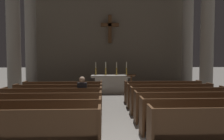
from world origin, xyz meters
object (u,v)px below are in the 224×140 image
at_px(column_right_fourth, 188,41).
at_px(lectern, 131,86).
at_px(pew_right_row_3, 189,106).
at_px(altar, 111,83).
at_px(pew_left_row_6, 63,92).
at_px(lone_worshipper, 82,94).
at_px(pew_left_row_5, 59,96).
at_px(candlestick_inner_left, 106,71).
at_px(pew_right_row_5, 169,95).
at_px(column_left_third, 13,36).
at_px(pew_left_row_4, 53,101).
at_px(pew_right_row_4, 178,100).
at_px(column_right_third, 207,37).
at_px(candlestick_inner_right, 117,71).
at_px(candlestick_outer_left, 96,71).
at_px(column_left_fourth, 31,40).
at_px(pew_right_row_6, 162,91).
at_px(pew_right_row_2, 205,115).
at_px(pew_left_row_2, 34,117).
at_px(candlestick_outer_right, 126,71).
at_px(pew_left_row_1, 19,131).
at_px(pew_left_row_3, 45,108).

relative_size(column_right_fourth, lectern, 5.37).
xyz_separation_m(pew_right_row_3, altar, (-2.17, 5.49, 0.06)).
relative_size(pew_left_row_6, lone_worshipper, 2.53).
xyz_separation_m(pew_left_row_5, candlestick_inner_left, (1.87, 3.51, 0.76)).
bearing_deg(pew_right_row_5, altar, 121.71).
xyz_separation_m(column_left_third, lone_worshipper, (3.57, -3.17, -2.32)).
xyz_separation_m(pew_left_row_4, altar, (2.17, 4.50, 0.06)).
distance_m(pew_right_row_4, column_right_third, 4.83).
bearing_deg(candlestick_inner_right, candlestick_outer_left, 180.00).
bearing_deg(column_left_fourth, candlestick_outer_left, -16.75).
xyz_separation_m(pew_left_row_5, pew_left_row_6, (0.00, 0.99, 0.00)).
bearing_deg(column_left_fourth, pew_right_row_5, -34.12).
bearing_deg(pew_right_row_6, column_left_fourth, 151.89).
distance_m(pew_right_row_2, pew_right_row_5, 2.97).
bearing_deg(pew_left_row_4, pew_left_row_2, -90.00).
height_order(pew_left_row_2, lone_worshipper, lone_worshipper).
distance_m(pew_left_row_4, column_right_fourth, 9.28).
xyz_separation_m(pew_left_row_5, column_left_fourth, (-2.57, 4.68, 2.53)).
relative_size(pew_right_row_5, lectern, 2.89).
bearing_deg(column_left_fourth, column_left_third, -90.00).
distance_m(pew_left_row_6, lectern, 3.39).
height_order(column_right_fourth, candlestick_outer_right, column_right_fourth).
bearing_deg(pew_right_row_2, lone_worshipper, 148.79).
distance_m(altar, candlestick_outer_right, 1.10).
relative_size(column_left_third, lectern, 5.37).
distance_m(pew_left_row_2, pew_right_row_6, 5.87).
height_order(pew_left_row_1, column_right_fourth, column_right_fourth).
height_order(pew_left_row_1, pew_right_row_4, same).
bearing_deg(lone_worshipper, pew_left_row_4, -177.82).
distance_m(pew_right_row_2, candlestick_inner_left, 6.97).
bearing_deg(column_left_third, lone_worshipper, -41.59).
height_order(column_left_third, altar, column_left_third).
height_order(pew_right_row_2, lone_worshipper, lone_worshipper).
bearing_deg(pew_left_row_6, pew_left_row_2, -90.00).
bearing_deg(pew_right_row_5, pew_left_row_3, -155.46).
bearing_deg(pew_right_row_5, candlestick_inner_right, 118.03).
relative_size(column_left_fourth, lone_worshipper, 4.69).
bearing_deg(column_right_fourth, pew_right_row_6, -124.87).
xyz_separation_m(column_right_fourth, candlestick_inner_left, (-5.04, -1.17, -1.77)).
bearing_deg(pew_right_row_6, pew_left_row_1, -131.22).
height_order(pew_left_row_4, column_right_fourth, column_right_fourth).
height_order(pew_right_row_6, lectern, lectern).
distance_m(pew_left_row_1, column_right_fourth, 11.34).
bearing_deg(candlestick_outer_left, pew_right_row_6, -39.84).
bearing_deg(pew_left_row_3, pew_left_row_5, 90.00).
distance_m(pew_left_row_5, lone_worshipper, 1.40).
height_order(column_left_fourth, candlestick_inner_right, column_left_fourth).
height_order(pew_right_row_5, candlestick_outer_right, candlestick_outer_right).
bearing_deg(lone_worshipper, pew_right_row_2, -31.21).
bearing_deg(candlestick_inner_left, candlestick_outer_left, 180.00).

